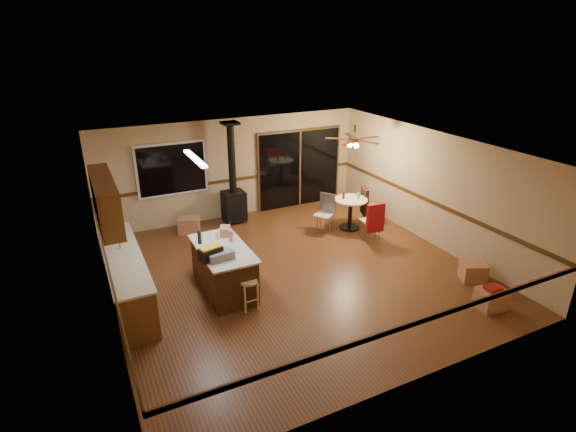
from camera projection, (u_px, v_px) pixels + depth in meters
floor at (294, 272)px, 9.25m from camera, size 7.00×7.00×0.00m
ceiling at (295, 149)px, 8.25m from camera, size 7.00×7.00×0.00m
wall_back at (234, 168)px, 11.66m from camera, size 7.00×0.00×7.00m
wall_front at (416, 305)px, 5.85m from camera, size 7.00×0.00×7.00m
wall_left at (104, 250)px, 7.33m from camera, size 0.00×7.00×7.00m
wall_right at (432, 188)px, 10.18m from camera, size 0.00×7.00×7.00m
chair_rail at (295, 228)px, 8.87m from camera, size 7.00×7.00×0.08m
window at (172, 169)px, 10.89m from camera, size 1.72×0.10×1.32m
sliding_door at (299, 169)px, 12.48m from camera, size 2.52×0.10×2.10m
lower_cabinets at (126, 278)px, 8.20m from camera, size 0.60×3.00×0.86m
countertop at (123, 256)px, 8.03m from camera, size 0.64×3.04×0.04m
upper_cabinets at (105, 200)px, 7.75m from camera, size 0.35×2.00×0.80m
kitchen_island at (224, 269)px, 8.47m from camera, size 0.88×1.68×0.90m
wood_stove at (233, 195)px, 11.42m from camera, size 0.55×0.50×2.52m
ceiling_fan at (354, 142)px, 10.48m from camera, size 0.24×0.24×0.55m
fluorescent_strip at (195, 159)px, 7.79m from camera, size 0.10×1.20×0.04m
toolbox_grey at (220, 255)px, 7.86m from camera, size 0.49×0.30×0.14m
toolbox_black at (211, 254)px, 7.83m from camera, size 0.44×0.30×0.22m
toolbox_yellow_lid at (210, 247)px, 7.79m from camera, size 0.40×0.28×0.03m
box_on_island at (225, 231)px, 8.77m from camera, size 0.28×0.32×0.18m
bottle_dark at (200, 237)px, 8.42m from camera, size 0.08×0.08×0.26m
bottle_pink at (231, 236)px, 8.50m from camera, size 0.09×0.09×0.23m
bottle_white at (217, 235)px, 8.60m from camera, size 0.07×0.07×0.17m
bar_stool at (249, 294)px, 7.96m from camera, size 0.39×0.39×0.57m
blue_bucket at (244, 296)px, 8.21m from camera, size 0.38×0.38×0.24m
dining_table at (350, 209)px, 11.13m from camera, size 0.82×0.82×0.78m
glass_red at (344, 196)px, 11.02m from camera, size 0.07×0.07×0.16m
glass_cream at (358, 196)px, 11.03m from camera, size 0.08×0.08×0.15m
chair_left at (326, 208)px, 10.99m from camera, size 0.56×0.56×0.51m
chair_near at (375, 218)px, 10.40m from camera, size 0.45×0.49×0.70m
chair_right at (365, 201)px, 11.41m from camera, size 0.58×0.56×0.70m
box_under_window at (189, 225)px, 11.01m from camera, size 0.61×0.55×0.40m
box_corner_a at (491, 299)px, 8.01m from camera, size 0.53×0.46×0.37m
box_corner_b at (473, 272)px, 8.91m from camera, size 0.58×0.55×0.37m
box_small_red at (493, 288)px, 7.93m from camera, size 0.29×0.25×0.07m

